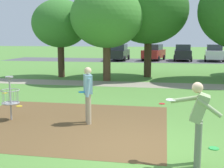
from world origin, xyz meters
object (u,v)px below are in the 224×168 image
object	(u,v)px
parked_car_leftmost	(119,52)
player_foreground_watching	(88,92)
tree_far_left	(60,24)
parked_car_rightmost	(214,53)
player_throwing	(198,118)
frisbee_mid_grass	(214,148)
frisbee_far_left	(5,93)
disc_golf_basket	(9,96)
frisbee_by_tee	(19,106)
tree_mid_center	(149,10)
tree_mid_left	(107,17)
parked_car_center_right	(183,53)
frisbee_scattered_a	(162,104)
parked_car_center_left	(154,52)

from	to	relation	value
parked_car_leftmost	player_foreground_watching	bearing A→B (deg)	-83.14
tree_far_left	parked_car_rightmost	xyz separation A→B (m)	(12.02, 15.83, -2.54)
player_throwing	frisbee_mid_grass	distance (m)	1.48
frisbee_far_left	parked_car_rightmost	bearing A→B (deg)	60.01
parked_car_leftmost	player_throwing	bearing A→B (deg)	-77.82
frisbee_far_left	tree_far_left	xyz separation A→B (m)	(0.60, 6.04, 3.45)
disc_golf_basket	tree_far_left	world-z (taller)	tree_far_left
player_throwing	frisbee_by_tee	xyz separation A→B (m)	(-6.08, 4.19, -0.98)
player_throwing	frisbee_mid_grass	xyz separation A→B (m)	(0.50, 1.00, -0.98)
parked_car_leftmost	tree_mid_center	bearing A→B (deg)	-73.54
parked_car_rightmost	tree_mid_left	bearing A→B (deg)	-117.20
parked_car_rightmost	frisbee_by_tee	bearing A→B (deg)	-113.75
tree_mid_center	tree_far_left	bearing A→B (deg)	-168.98
parked_car_center_right	tree_mid_center	bearing A→B (deg)	-101.68
disc_golf_basket	parked_car_rightmost	distance (m)	27.86
tree_mid_left	tree_mid_center	size ratio (longest dim) A/B	0.86
frisbee_far_left	disc_golf_basket	bearing A→B (deg)	-58.12
player_foreground_watching	frisbee_by_tee	bearing A→B (deg)	151.88
frisbee_mid_grass	player_throwing	bearing A→B (deg)	-116.27
player_throwing	parked_car_center_right	distance (m)	28.36
frisbee_scattered_a	tree_mid_left	distance (m)	7.73
parked_car_center_right	parked_car_rightmost	distance (m)	3.39
tree_mid_left	parked_car_center_right	size ratio (longest dim) A/B	1.31
parked_car_leftmost	parked_car_rightmost	size ratio (longest dim) A/B	0.98
frisbee_by_tee	parked_car_rightmost	distance (m)	26.48
tree_mid_center	parked_car_rightmost	bearing A→B (deg)	66.45
player_throwing	parked_car_leftmost	xyz separation A→B (m)	(-5.95, 27.56, -0.06)
tree_mid_left	parked_car_center_right	xyz separation A→B (m)	(5.33, 16.91, -2.84)
frisbee_far_left	parked_car_center_right	size ratio (longest dim) A/B	0.06
parked_car_center_right	parked_car_rightmost	world-z (taller)	same
player_foreground_watching	parked_car_rightmost	world-z (taller)	parked_car_rightmost
frisbee_far_left	frisbee_by_tee	bearing A→B (deg)	-50.32
tree_mid_center	parked_car_center_left	distance (m)	15.02
frisbee_by_tee	parked_car_leftmost	distance (m)	23.39
player_foreground_watching	tree_far_left	bearing A→B (deg)	114.06
player_foreground_watching	frisbee_by_tee	world-z (taller)	player_foreground_watching
tree_mid_center	parked_car_leftmost	world-z (taller)	tree_mid_center
frisbee_by_tee	tree_far_left	size ratio (longest dim) A/B	0.05
player_throwing	tree_mid_center	world-z (taller)	tree_mid_center
tree_mid_center	parked_car_leftmost	distance (m)	14.87
tree_mid_left	tree_far_left	xyz separation A→B (m)	(-3.29, 1.15, -0.31)
frisbee_by_tee	tree_mid_left	world-z (taller)	tree_mid_left
frisbee_by_tee	tree_mid_center	world-z (taller)	tree_mid_center
parked_car_center_left	parked_car_rightmost	bearing A→B (deg)	0.96
frisbee_far_left	tree_mid_center	size ratio (longest dim) A/B	0.04
player_foreground_watching	tree_far_left	size ratio (longest dim) A/B	0.34
frisbee_scattered_a	parked_car_rightmost	world-z (taller)	parked_car_rightmost
parked_car_center_right	frisbee_scattered_a	bearing A→B (deg)	-94.92
frisbee_mid_grass	frisbee_far_left	size ratio (longest dim) A/B	1.00
tree_mid_left	parked_car_center_left	bearing A→B (deg)	82.89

